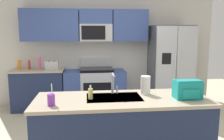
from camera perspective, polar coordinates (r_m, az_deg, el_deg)
The scene contains 14 objects.
kitchen_wall_unit at distance 5.46m, azimuth -3.20°, elevation 6.88°, with size 5.20×0.43×2.60m.
back_counter at distance 5.42m, azimuth -17.51°, elevation -4.48°, with size 1.12×0.63×0.90m.
range_oven at distance 5.32m, azimuth -4.17°, elevation -4.41°, with size 1.36×0.61×1.10m.
refrigerator at distance 5.50m, azimuth 14.10°, elevation 0.90°, with size 0.90×0.76×1.85m.
island_counter at distance 3.04m, azimuth 2.51°, elevation -14.98°, with size 2.15×0.80×0.90m.
toaster at distance 5.22m, azimuth -14.57°, elevation 1.16°, with size 0.28×0.16×0.18m.
pepper_mill at distance 5.36m, azimuth -19.66°, elevation 1.19°, with size 0.05×0.05×0.19m, color #B2332D.
bottle_orange at distance 5.44m, azimuth -21.83°, elevation 1.26°, with size 0.07×0.07×0.21m, color orange.
bottle_pink at distance 5.24m, azimuth -17.34°, elevation 1.59°, with size 0.06×0.06×0.27m, color #EA4C93.
sink_faucet at distance 3.02m, azimuth 0.28°, elevation -2.87°, with size 0.08×0.21×0.28m.
drink_cup_purple at distance 2.67m, azimuth -14.72°, elevation -7.08°, with size 0.08×0.08×0.25m.
soap_dispenser at distance 2.84m, azimuth -5.31°, elevation -5.78°, with size 0.06×0.06×0.17m.
paper_towel_roll at distance 3.06m, azimuth 8.23°, elevation -3.72°, with size 0.12×0.12×0.24m, color white.
backpack at distance 2.99m, azimuth 18.09°, elevation -4.45°, with size 0.32×0.22×0.23m.
Camera 1 is at (-0.44, -3.36, 1.71)m, focal length 37.20 mm.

